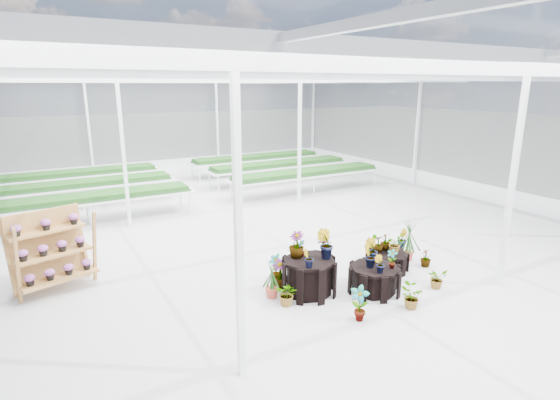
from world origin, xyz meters
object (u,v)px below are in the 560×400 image
bird_table (31,247)px  plinth_tall (309,277)px  shelf_rack (52,252)px  plinth_low (387,261)px  plinth_mid (374,279)px

bird_table → plinth_tall: bearing=-21.1°
plinth_tall → shelf_rack: shelf_rack is taller
plinth_low → shelf_rack: shelf_rack is taller
plinth_mid → shelf_rack: shelf_rack is taller
plinth_low → shelf_rack: (-6.63, 2.67, 0.61)m
plinth_mid → shelf_rack: (-5.63, 3.37, 0.54)m
plinth_mid → plinth_low: 1.22m
plinth_tall → plinth_low: 2.21m
shelf_rack → bird_table: shelf_rack is taller
plinth_tall → shelf_rack: (-4.43, 2.77, 0.45)m
plinth_low → shelf_rack: size_ratio=0.57×
plinth_tall → bird_table: bird_table is taller
plinth_low → bird_table: 7.74m
plinth_mid → bird_table: (-6.01, 3.93, 0.53)m
shelf_rack → plinth_low: bearing=-37.7°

